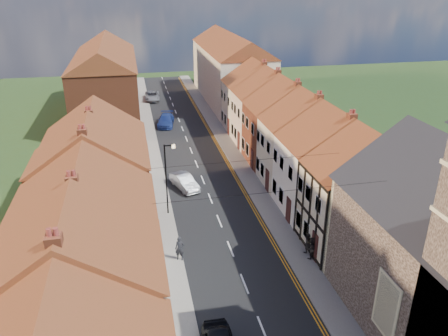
# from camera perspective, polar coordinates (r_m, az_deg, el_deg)

# --- Properties ---
(road) EXTENTS (7.00, 90.00, 0.02)m
(road) POSITION_cam_1_polar(r_m,az_deg,el_deg) (45.79, -3.61, 0.53)
(road) COLOR black
(road) RESTS_ON ground
(pavement_left) EXTENTS (1.80, 90.00, 0.12)m
(pavement_left) POSITION_cam_1_polar(r_m,az_deg,el_deg) (45.41, -9.11, 0.13)
(pavement_left) COLOR #A19B92
(pavement_left) RESTS_ON ground
(pavement_right) EXTENTS (1.80, 90.00, 0.12)m
(pavement_right) POSITION_cam_1_polar(r_m,az_deg,el_deg) (46.55, 1.74, 1.03)
(pavement_right) COLOR #A19B92
(pavement_right) RESTS_ON ground
(cottage_r_tudor) EXTENTS (8.30, 5.20, 9.00)m
(cottage_r_tudor) POSITION_cam_1_polar(r_m,az_deg,el_deg) (31.77, 17.98, -2.64)
(cottage_r_tudor) COLOR beige
(cottage_r_tudor) RESTS_ON ground
(cottage_r_white_near) EXTENTS (8.30, 6.00, 9.00)m
(cottage_r_white_near) POSITION_cam_1_polar(r_m,az_deg,el_deg) (36.10, 13.95, 1.03)
(cottage_r_white_near) COLOR white
(cottage_r_white_near) RESTS_ON ground
(cottage_r_cream_mid) EXTENTS (8.30, 5.20, 9.00)m
(cottage_r_cream_mid) POSITION_cam_1_polar(r_m,az_deg,el_deg) (40.68, 10.75, 3.89)
(cottage_r_cream_mid) COLOR beige
(cottage_r_cream_mid) RESTS_ON ground
(cottage_r_pink) EXTENTS (8.30, 6.00, 9.00)m
(cottage_r_pink) POSITION_cam_1_polar(r_m,az_deg,el_deg) (45.44, 8.19, 6.14)
(cottage_r_pink) COLOR brown
(cottage_r_pink) RESTS_ON ground
(cottage_r_white_far) EXTENTS (8.30, 5.20, 9.00)m
(cottage_r_white_far) POSITION_cam_1_polar(r_m,az_deg,el_deg) (50.33, 6.12, 7.96)
(cottage_r_white_far) COLOR beige
(cottage_r_white_far) RESTS_ON ground
(cottage_r_cream_far) EXTENTS (8.30, 6.00, 9.00)m
(cottage_r_cream_far) POSITION_cam_1_polar(r_m,az_deg,el_deg) (55.31, 4.39, 9.44)
(cottage_r_cream_far) COLOR beige
(cottage_r_cream_far) RESTS_ON ground
(cottage_l_cream) EXTENTS (8.30, 6.30, 9.10)m
(cottage_l_cream) POSITION_cam_1_polar(r_m,az_deg,el_deg) (22.08, -18.78, -15.08)
(cottage_l_cream) COLOR beige
(cottage_l_cream) RESTS_ON ground
(cottage_l_white) EXTENTS (8.30, 6.90, 8.80)m
(cottage_l_white) POSITION_cam_1_polar(r_m,az_deg,el_deg) (27.46, -17.52, -7.10)
(cottage_l_white) COLOR white
(cottage_l_white) RESTS_ON ground
(cottage_l_brick_mid) EXTENTS (8.30, 5.70, 9.10)m
(cottage_l_brick_mid) POSITION_cam_1_polar(r_m,az_deg,el_deg) (32.81, -16.80, -1.52)
(cottage_l_brick_mid) COLOR brown
(cottage_l_brick_mid) RESTS_ON ground
(cottage_l_pink) EXTENTS (8.30, 6.30, 8.80)m
(cottage_l_pink) POSITION_cam_1_polar(r_m,az_deg,el_deg) (38.21, -16.26, 1.87)
(cottage_l_pink) COLOR beige
(cottage_l_pink) RESTS_ON ground
(block_right_far) EXTENTS (8.30, 24.20, 10.50)m
(block_right_far) POSITION_cam_1_polar(r_m,az_deg,el_deg) (69.62, 0.83, 13.10)
(block_right_far) COLOR beige
(block_right_far) RESTS_ON ground
(block_left_far) EXTENTS (8.30, 24.20, 10.50)m
(block_left_far) POSITION_cam_1_polar(r_m,az_deg,el_deg) (63.10, -15.14, 11.22)
(block_left_far) COLOR brown
(block_left_far) RESTS_ON ground
(lamppost) EXTENTS (0.88, 0.15, 6.00)m
(lamppost) POSITION_cam_1_polar(r_m,az_deg,el_deg) (34.89, -7.45, -0.92)
(lamppost) COLOR black
(lamppost) RESTS_ON pavement_left
(car_mid) EXTENTS (2.55, 4.18, 1.30)m
(car_mid) POSITION_cam_1_polar(r_m,az_deg,el_deg) (40.38, -5.21, -1.81)
(car_mid) COLOR silver
(car_mid) RESTS_ON ground
(car_far) EXTENTS (2.80, 5.15, 1.42)m
(car_far) POSITION_cam_1_polar(r_m,az_deg,el_deg) (58.31, -7.60, 6.19)
(car_far) COLOR navy
(car_far) RESTS_ON ground
(car_distant) EXTENTS (2.54, 5.03, 1.36)m
(car_distant) POSITION_cam_1_polar(r_m,az_deg,el_deg) (71.31, -9.36, 9.25)
(car_distant) COLOR #96989D
(car_distant) RESTS_ON ground
(pedestrian_left) EXTENTS (0.74, 0.61, 1.75)m
(pedestrian_left) POSITION_cam_1_polar(r_m,az_deg,el_deg) (30.29, -5.81, -10.44)
(pedestrian_left) COLOR #232328
(pedestrian_left) RESTS_ON pavement_left
(pedestrian_right) EXTENTS (0.94, 0.83, 1.61)m
(pedestrian_right) POSITION_cam_1_polar(r_m,az_deg,el_deg) (30.89, 11.29, -10.23)
(pedestrian_right) COLOR black
(pedestrian_right) RESTS_ON pavement_right
(pedestrian_right_b) EXTENTS (0.80, 0.67, 1.49)m
(pedestrian_right_b) POSITION_cam_1_polar(r_m,az_deg,el_deg) (31.47, 10.77, -9.61)
(pedestrian_right_b) COLOR #2A2422
(pedestrian_right_b) RESTS_ON pavement_right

